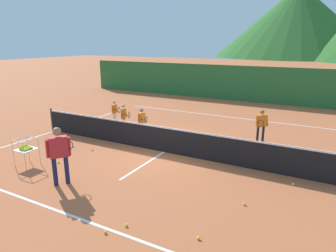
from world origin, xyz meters
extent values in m
plane|color=#BC6038|center=(0.00, 0.00, 0.00)|extent=(120.00, 120.00, 0.00)
cube|color=white|center=(0.00, -4.78, 0.00)|extent=(11.52, 0.08, 0.01)
cube|color=white|center=(0.00, 6.40, 0.00)|extent=(11.52, 0.08, 0.01)
cube|color=white|center=(-5.76, 0.00, 0.00)|extent=(0.08, 11.18, 0.01)
cube|color=white|center=(0.00, 0.00, 0.00)|extent=(0.08, 5.39, 0.01)
cylinder|color=#333338|center=(-5.89, 0.00, 0.53)|extent=(0.08, 0.08, 1.05)
cube|color=black|center=(0.00, 0.00, 0.46)|extent=(11.71, 0.02, 0.92)
cube|color=white|center=(0.00, 0.00, 0.95)|extent=(11.71, 0.03, 0.06)
cylinder|color=#191E4C|center=(-1.38, -3.84, 0.42)|extent=(0.13, 0.13, 0.84)
cylinder|color=#191E4C|center=(-1.19, -3.57, 0.42)|extent=(0.13, 0.13, 0.84)
cube|color=#B2262D|center=(-1.29, -3.71, 1.14)|extent=(0.48, 0.54, 0.59)
sphere|color=#996B4C|center=(-1.29, -3.71, 1.59)|extent=(0.23, 0.23, 0.23)
cylinder|color=#B2262D|center=(-1.51, -3.90, 1.10)|extent=(0.24, 0.21, 0.58)
cylinder|color=#B2262D|center=(-1.15, -3.45, 1.10)|extent=(0.19, 0.17, 0.58)
torus|color=#262628|center=(-1.36, -3.30, 1.04)|extent=(0.19, 0.25, 0.29)
cylinder|color=black|center=(-1.16, -3.44, 1.04)|extent=(0.20, 0.15, 0.03)
cylinder|color=silver|center=(-4.09, 2.36, 0.29)|extent=(0.09, 0.09, 0.59)
cylinder|color=silver|center=(-4.02, 2.15, 0.29)|extent=(0.09, 0.09, 0.59)
cube|color=orange|center=(-4.05, 2.25, 0.80)|extent=(0.27, 0.38, 0.41)
sphere|color=#DBAD84|center=(-4.05, 2.25, 1.11)|extent=(0.16, 0.16, 0.16)
cylinder|color=orange|center=(-4.07, 2.46, 0.77)|extent=(0.17, 0.11, 0.40)
cylinder|color=orange|center=(-3.96, 2.07, 0.77)|extent=(0.14, 0.10, 0.41)
torus|color=#262628|center=(-3.71, 2.16, 0.78)|extent=(0.12, 0.28, 0.29)
cylinder|color=black|center=(-3.94, 2.08, 0.78)|extent=(0.22, 0.10, 0.03)
cylinder|color=silver|center=(-3.00, 1.64, 0.31)|extent=(0.09, 0.09, 0.62)
cylinder|color=silver|center=(-2.91, 1.42, 0.31)|extent=(0.09, 0.09, 0.62)
cube|color=orange|center=(-2.95, 1.53, 0.84)|extent=(0.30, 0.41, 0.44)
sphere|color=#DBAD84|center=(-2.95, 1.53, 1.17)|extent=(0.17, 0.17, 0.17)
cylinder|color=orange|center=(-2.99, 1.75, 0.81)|extent=(0.18, 0.13, 0.43)
cylinder|color=orange|center=(-2.84, 1.35, 0.81)|extent=(0.14, 0.11, 0.43)
torus|color=#262628|center=(-2.59, 1.45, 0.82)|extent=(0.14, 0.28, 0.29)
cylinder|color=black|center=(-2.82, 1.35, 0.82)|extent=(0.21, 0.11, 0.03)
cylinder|color=silver|center=(-1.83, 1.41, 0.30)|extent=(0.09, 0.09, 0.61)
cylinder|color=silver|center=(-1.81, 1.18, 0.30)|extent=(0.09, 0.09, 0.61)
cube|color=orange|center=(-1.82, 1.30, 0.82)|extent=(0.20, 0.38, 0.43)
sphere|color=#996B4C|center=(-1.82, 1.30, 1.15)|extent=(0.17, 0.17, 0.17)
cylinder|color=orange|center=(-1.79, 1.51, 0.80)|extent=(0.17, 0.08, 0.42)
cylinder|color=orange|center=(-1.77, 1.09, 0.79)|extent=(0.13, 0.08, 0.42)
torus|color=#262628|center=(-1.51, 1.11, 0.80)|extent=(0.05, 0.29, 0.29)
cylinder|color=black|center=(-1.75, 1.09, 0.80)|extent=(0.22, 0.05, 0.03)
cylinder|color=black|center=(2.94, 3.07, 0.33)|extent=(0.10, 0.10, 0.66)
cylinder|color=black|center=(2.76, 2.89, 0.33)|extent=(0.10, 0.10, 0.66)
cube|color=orange|center=(2.85, 2.98, 0.89)|extent=(0.41, 0.41, 0.46)
sphere|color=#996B4C|center=(2.85, 2.98, 1.24)|extent=(0.18, 0.18, 0.18)
cylinder|color=orange|center=(3.05, 3.09, 0.86)|extent=(0.18, 0.18, 0.45)
cylinder|color=orange|center=(2.71, 2.80, 0.86)|extent=(0.15, 0.15, 0.45)
torus|color=#262628|center=(2.90, 2.60, 0.86)|extent=(0.22, 0.22, 0.29)
cylinder|color=black|center=(2.73, 2.78, 0.86)|extent=(0.17, 0.18, 0.03)
cylinder|color=#B7B7BC|center=(-3.67, -2.96, 0.45)|extent=(0.02, 0.02, 0.89)
cylinder|color=#B7B7BC|center=(-3.11, -2.96, 0.45)|extent=(0.02, 0.02, 0.89)
cylinder|color=#B7B7BC|center=(-3.67, -3.52, 0.45)|extent=(0.02, 0.02, 0.89)
cylinder|color=#B7B7BC|center=(-3.11, -3.52, 0.45)|extent=(0.02, 0.02, 0.89)
cube|color=#B7B7BC|center=(-3.39, -3.24, 0.55)|extent=(0.56, 0.56, 0.01)
cube|color=#B7B7BC|center=(-3.39, -2.96, 0.89)|extent=(0.56, 0.02, 0.02)
cube|color=#B7B7BC|center=(-3.39, -3.52, 0.89)|extent=(0.56, 0.02, 0.02)
cube|color=#B7B7BC|center=(-3.67, -3.24, 0.89)|extent=(0.02, 0.56, 0.02)
cube|color=#B7B7BC|center=(-3.11, -3.24, 0.89)|extent=(0.02, 0.56, 0.02)
sphere|color=yellow|center=(-3.51, -3.36, 0.58)|extent=(0.07, 0.07, 0.07)
sphere|color=yellow|center=(-3.51, -3.30, 0.58)|extent=(0.07, 0.07, 0.07)
sphere|color=yellow|center=(-3.52, -3.24, 0.58)|extent=(0.07, 0.07, 0.07)
sphere|color=yellow|center=(-3.52, -3.18, 0.59)|extent=(0.07, 0.07, 0.07)
sphere|color=yellow|center=(-3.52, -3.11, 0.59)|extent=(0.07, 0.07, 0.07)
sphere|color=yellow|center=(-3.45, -3.37, 0.59)|extent=(0.07, 0.07, 0.07)
sphere|color=yellow|center=(-3.46, -3.31, 0.58)|extent=(0.07, 0.07, 0.07)
sphere|color=yellow|center=(-3.46, -3.23, 0.59)|extent=(0.07, 0.07, 0.07)
sphere|color=yellow|center=(-3.45, -3.17, 0.58)|extent=(0.07, 0.07, 0.07)
sphere|color=yellow|center=(-3.46, -3.11, 0.58)|extent=(0.07, 0.07, 0.07)
sphere|color=yellow|center=(-3.39, -3.36, 0.58)|extent=(0.07, 0.07, 0.07)
sphere|color=yellow|center=(-3.39, -3.30, 0.58)|extent=(0.07, 0.07, 0.07)
sphere|color=yellow|center=(-3.39, -3.24, 0.59)|extent=(0.07, 0.07, 0.07)
sphere|color=yellow|center=(-3.39, -3.17, 0.58)|extent=(0.07, 0.07, 0.07)
sphere|color=yellow|center=(-3.39, -3.10, 0.59)|extent=(0.07, 0.07, 0.07)
sphere|color=yellow|center=(-3.32, -3.37, 0.58)|extent=(0.07, 0.07, 0.07)
sphere|color=yellow|center=(-3.32, -3.30, 0.58)|extent=(0.07, 0.07, 0.07)
sphere|color=yellow|center=(-3.32, -3.24, 0.58)|extent=(0.07, 0.07, 0.07)
sphere|color=yellow|center=(-3.33, -3.17, 0.58)|extent=(0.07, 0.07, 0.07)
sphere|color=yellow|center=(-3.33, -3.11, 0.58)|extent=(0.07, 0.07, 0.07)
sphere|color=yellow|center=(-3.26, -3.36, 0.59)|extent=(0.07, 0.07, 0.07)
sphere|color=yellow|center=(-3.26, -3.30, 0.58)|extent=(0.07, 0.07, 0.07)
sphere|color=yellow|center=(-3.26, -3.23, 0.59)|extent=(0.07, 0.07, 0.07)
sphere|color=yellow|center=(-3.25, -3.17, 0.58)|extent=(0.07, 0.07, 0.07)
sphere|color=yellow|center=(-3.26, -3.11, 0.58)|extent=(0.07, 0.07, 0.07)
sphere|color=yellow|center=(-3.52, -3.37, 0.64)|extent=(0.07, 0.07, 0.07)
sphere|color=yellow|center=(-3.51, -3.30, 0.64)|extent=(0.07, 0.07, 0.07)
sphere|color=yellow|center=(-3.52, -3.24, 0.64)|extent=(0.07, 0.07, 0.07)
sphere|color=yellow|center=(-3.51, -3.18, 0.64)|extent=(0.07, 0.07, 0.07)
sphere|color=yellow|center=(-3.51, -3.10, 0.64)|extent=(0.07, 0.07, 0.07)
sphere|color=yellow|center=(-3.45, -3.36, 0.64)|extent=(0.07, 0.07, 0.07)
sphere|color=yellow|center=(-4.32, -0.66, 0.03)|extent=(0.07, 0.07, 0.07)
sphere|color=yellow|center=(3.63, -2.35, 0.03)|extent=(0.07, 0.07, 0.07)
sphere|color=yellow|center=(1.33, -4.93, 0.03)|extent=(0.07, 0.07, 0.07)
sphere|color=yellow|center=(1.57, -4.51, 0.03)|extent=(0.07, 0.07, 0.07)
sphere|color=yellow|center=(-2.44, -1.17, 0.03)|extent=(0.07, 0.07, 0.07)
sphere|color=yellow|center=(-2.62, -2.64, 0.03)|extent=(0.07, 0.07, 0.07)
sphere|color=yellow|center=(-3.36, -1.24, 0.03)|extent=(0.07, 0.07, 0.07)
sphere|color=yellow|center=(4.56, -0.60, 0.03)|extent=(0.07, 0.07, 0.07)
sphere|color=yellow|center=(3.16, -4.16, 0.03)|extent=(0.07, 0.07, 0.07)
sphere|color=yellow|center=(-2.64, -2.34, 0.03)|extent=(0.07, 0.07, 0.07)
cube|color=#286B33|center=(0.00, 11.28, 1.20)|extent=(25.35, 0.08, 2.40)
cone|color=#2D6628|center=(-5.16, 79.61, 9.00)|extent=(41.60, 41.60, 17.99)
camera|label=1|loc=(5.20, -9.22, 3.97)|focal=32.36mm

